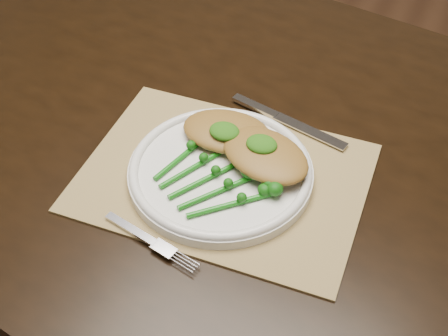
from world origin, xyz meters
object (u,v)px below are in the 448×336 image
at_px(dining_table, 211,258).
at_px(dinner_plate, 221,171).
at_px(chicken_fillet_left, 227,131).
at_px(broccolini_bundle, 205,179).
at_px(placemat, 224,177).

height_order(dining_table, dinner_plate, dinner_plate).
bearing_deg(dining_table, chicken_fillet_left, -31.91).
distance_m(dining_table, chicken_fillet_left, 0.41).
xyz_separation_m(dinner_plate, broccolini_bundle, (-0.01, -0.03, 0.01)).
xyz_separation_m(placemat, chicken_fillet_left, (-0.02, 0.06, 0.03)).
distance_m(dinner_plate, broccolini_bundle, 0.03).
bearing_deg(chicken_fillet_left, broccolini_bundle, -89.70).
relative_size(dining_table, chicken_fillet_left, 12.58).
height_order(dining_table, placemat, placemat).
distance_m(dining_table, dinner_plate, 0.41).
bearing_deg(dining_table, dinner_plate, -47.85).
bearing_deg(placemat, broccolini_bundle, -114.85).
distance_m(placemat, broccolini_bundle, 0.04).
distance_m(dining_table, placemat, 0.40).
xyz_separation_m(dining_table, chicken_fillet_left, (0.05, -0.05, 0.41)).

